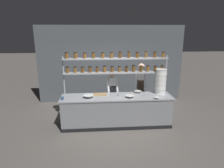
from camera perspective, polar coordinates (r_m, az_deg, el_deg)
The scene contains 14 objects.
ground_plane at distance 6.24m, azimuth 1.29°, elevation -11.53°, with size 40.00×40.00×0.00m, color #5B5651.
back_wall at distance 7.89m, azimuth -0.29°, elevation 5.64°, with size 5.67×0.12×2.99m, color #4C5156.
prep_counter at distance 6.05m, azimuth 1.32°, elevation -7.65°, with size 3.27×0.76×0.92m.
spice_shelf_unit at distance 5.99m, azimuth 1.03°, elevation 5.07°, with size 3.16×0.28×2.20m.
chef_left at distance 6.45m, azimuth -0.03°, elevation -2.01°, with size 0.40×0.32×1.58m.
chef_center at distance 6.72m, azimuth 8.18°, elevation -0.35°, with size 0.41×0.35×1.75m.
container_stack at distance 6.23m, azimuth 13.77°, elevation 0.73°, with size 0.33×0.33×0.76m.
cutting_board at distance 6.02m, azimuth -3.38°, elevation -2.97°, with size 0.40×0.26×0.02m.
prep_bowl_near_left at distance 5.80m, azimuth 12.67°, elevation -3.94°, with size 0.17×0.17×0.05m.
prep_bowl_center_front at distance 5.77m, azimuth 5.17°, elevation -3.61°, with size 0.25×0.25×0.07m.
prep_bowl_center_back at distance 6.24m, azimuth 7.42°, elevation -2.25°, with size 0.22×0.22×0.06m.
prep_bowl_near_right at distance 5.77m, azimuth -6.72°, elevation -3.58°, with size 0.30×0.30×0.08m.
serving_cup_front at distance 5.76m, azimuth -13.99°, elevation -3.97°, with size 0.09×0.09×0.08m.
serving_cup_by_board at distance 5.90m, azimuth 2.08°, elevation -2.95°, with size 0.07×0.07×0.10m.
Camera 1 is at (-0.58, -5.54, 2.82)m, focal length 32.00 mm.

